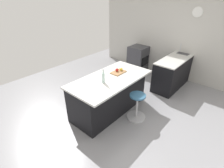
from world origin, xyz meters
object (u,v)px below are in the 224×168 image
object	(u,v)px
oven_range	(138,58)
apple_red	(117,70)
kitchen_island	(109,94)
apple_yellow	(121,69)
cutting_board	(118,72)
stool_by_window	(137,107)
water_bottle	(103,77)

from	to	relation	value
oven_range	apple_red	distance (m)	2.45
kitchen_island	oven_range	bearing A→B (deg)	-161.24
kitchen_island	apple_yellow	xyz separation A→B (m)	(-0.44, 0.01, 0.50)
cutting_board	apple_red	xyz separation A→B (m)	(0.00, -0.04, 0.05)
oven_range	kitchen_island	bearing A→B (deg)	18.76
stool_by_window	water_bottle	xyz separation A→B (m)	(0.45, -0.60, 0.73)
stool_by_window	cutting_board	xyz separation A→B (m)	(-0.15, -0.68, 0.62)
stool_by_window	water_bottle	distance (m)	1.05
kitchen_island	water_bottle	bearing A→B (deg)	16.57
oven_range	stool_by_window	distance (m)	2.85
kitchen_island	stool_by_window	distance (m)	0.72
kitchen_island	apple_red	xyz separation A→B (m)	(-0.34, -0.04, 0.50)
cutting_board	apple_yellow	world-z (taller)	apple_yellow
kitchen_island	apple_yellow	distance (m)	0.67
kitchen_island	water_bottle	distance (m)	0.63
oven_range	stool_by_window	size ratio (longest dim) A/B	1.38
apple_red	water_bottle	xyz separation A→B (m)	(0.59, 0.12, 0.06)
oven_range	apple_yellow	world-z (taller)	apple_yellow
oven_range	cutting_board	bearing A→B (deg)	21.38
cutting_board	apple_yellow	bearing A→B (deg)	176.01
stool_by_window	apple_red	size ratio (longest dim) A/B	8.06
cutting_board	apple_yellow	xyz separation A→B (m)	(-0.10, 0.01, 0.05)
oven_range	apple_yellow	size ratio (longest dim) A/B	11.86
cutting_board	apple_yellow	size ratio (longest dim) A/B	4.95
apple_yellow	water_bottle	distance (m)	0.70
kitchen_island	water_bottle	size ratio (longest dim) A/B	6.26
cutting_board	apple_red	bearing A→B (deg)	-86.29
kitchen_island	stool_by_window	world-z (taller)	kitchen_island
kitchen_island	cutting_board	world-z (taller)	cutting_board
stool_by_window	apple_red	bearing A→B (deg)	-101.45
kitchen_island	apple_red	bearing A→B (deg)	-172.84
cutting_board	water_bottle	bearing A→B (deg)	7.25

